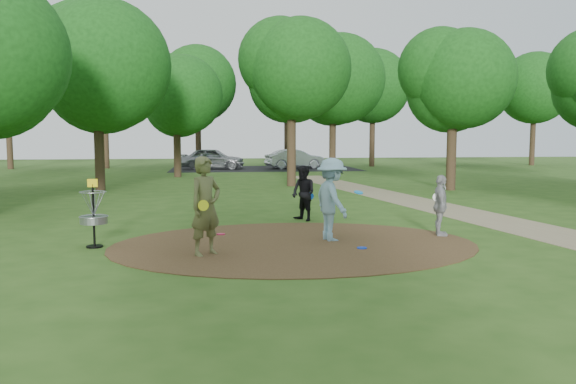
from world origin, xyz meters
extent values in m
plane|color=#2D5119|center=(0.00, 0.00, 0.00)|extent=(100.00, 100.00, 0.00)
cylinder|color=#47301C|center=(0.00, 0.00, 0.01)|extent=(8.40, 8.40, 0.02)
cube|color=#8C7A5B|center=(6.50, 2.00, 0.01)|extent=(7.55, 39.89, 0.01)
cube|color=black|center=(2.00, 30.00, 0.00)|extent=(14.00, 8.00, 0.01)
imported|color=#63653A|center=(-2.00, -0.89, 1.03)|extent=(0.90, 0.86, 2.07)
cylinder|color=#F8F81B|center=(-2.04, -1.19, 1.09)|extent=(0.22, 0.10, 0.22)
imported|color=#81ACC1|center=(0.94, 0.39, 0.99)|extent=(1.02, 1.42, 1.98)
cylinder|color=#0D8FEC|center=(1.59, 0.39, 1.15)|extent=(0.29, 0.29, 0.08)
imported|color=black|center=(0.78, 3.61, 0.82)|extent=(0.94, 1.00, 1.63)
cylinder|color=blue|center=(0.97, 3.61, 0.73)|extent=(0.23, 0.11, 0.22)
imported|color=#9C9B9E|center=(3.74, 0.63, 0.77)|extent=(0.61, 0.97, 1.53)
cylinder|color=white|center=(3.66, 0.64, 0.98)|extent=(0.23, 0.11, 0.22)
cylinder|color=#0C2FCD|center=(1.40, -0.69, 0.03)|extent=(0.22, 0.22, 0.02)
cylinder|color=#BF133E|center=(-1.67, 1.48, 0.03)|extent=(0.22, 0.22, 0.02)
imported|color=#93959A|center=(-1.89, 29.71, 0.80)|extent=(4.89, 2.47, 1.60)
imported|color=#B8BAC1|center=(4.34, 29.86, 0.73)|extent=(4.68, 2.44, 1.47)
cylinder|color=black|center=(-4.50, 0.30, 0.68)|extent=(0.05, 0.05, 1.35)
cylinder|color=black|center=(-4.50, 0.30, 0.02)|extent=(0.36, 0.36, 0.04)
cylinder|color=gray|center=(-4.50, 0.30, 0.62)|extent=(0.60, 0.60, 0.16)
torus|color=gray|center=(-4.50, 0.30, 0.70)|extent=(0.63, 0.63, 0.03)
torus|color=gray|center=(-4.50, 0.30, 1.25)|extent=(0.58, 0.58, 0.02)
cube|color=yellow|center=(-4.50, 0.30, 1.45)|extent=(0.22, 0.02, 0.18)
cylinder|color=#332316|center=(-7.00, 14.00, 1.90)|extent=(0.44, 0.44, 3.80)
sphere|color=#144412|center=(-7.00, 14.00, 5.42)|extent=(5.88, 5.88, 5.88)
cylinder|color=#332316|center=(2.00, 15.00, 2.09)|extent=(0.44, 0.44, 4.18)
sphere|color=#144412|center=(2.00, 15.00, 5.53)|extent=(4.92, 4.92, 4.92)
cylinder|color=#332316|center=(9.00, 12.00, 1.80)|extent=(0.44, 0.44, 3.61)
sphere|color=#144412|center=(9.00, 12.00, 4.84)|extent=(4.47, 4.47, 4.47)
cylinder|color=#332316|center=(-4.00, 22.00, 1.71)|extent=(0.44, 0.44, 3.42)
sphere|color=#144412|center=(-4.00, 22.00, 4.72)|extent=(4.73, 4.73, 4.73)
cylinder|color=#332316|center=(6.00, 24.00, 2.19)|extent=(0.44, 0.44, 4.37)
sphere|color=#144412|center=(6.00, 24.00, 5.99)|extent=(5.88, 5.88, 5.88)
camera|label=1|loc=(-1.82, -12.56, 2.49)|focal=35.00mm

